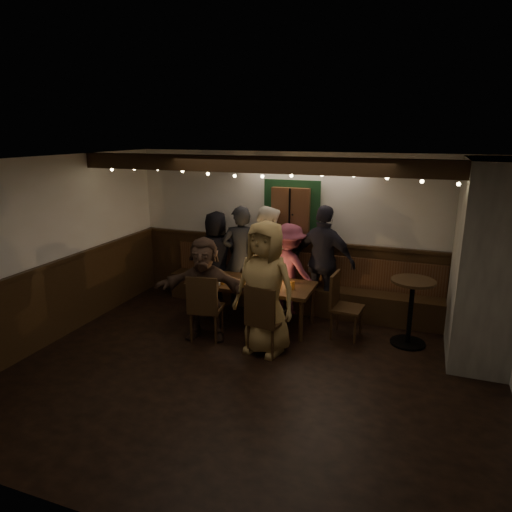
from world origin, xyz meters
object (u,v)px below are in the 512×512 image
at_px(person_g, 265,288).
at_px(person_a, 217,257).
at_px(person_b, 241,257).
at_px(person_f, 205,289).
at_px(chair_end, 341,301).
at_px(chair_near_right, 263,316).
at_px(dining_table, 251,286).
at_px(chair_near_left, 204,304).
at_px(person_d, 289,269).
at_px(person_e, 324,261).
at_px(high_top, 411,304).
at_px(person_c, 267,258).

bearing_deg(person_g, person_a, 142.67).
xyz_separation_m(person_b, person_g, (0.93, -1.44, 0.04)).
bearing_deg(person_f, chair_end, 12.16).
xyz_separation_m(chair_near_right, person_a, (-1.45, 1.67, 0.24)).
bearing_deg(dining_table, person_b, 123.53).
distance_m(dining_table, person_a, 1.23).
relative_size(chair_near_left, person_d, 0.65).
bearing_deg(person_g, person_e, 83.56).
height_order(dining_table, person_d, person_d).
distance_m(chair_near_left, chair_near_right, 0.94).
relative_size(dining_table, chair_near_right, 1.93).
xyz_separation_m(chair_near_right, person_f, (-0.96, 0.20, 0.20)).
relative_size(high_top, person_c, 0.54).
xyz_separation_m(chair_end, high_top, (0.96, 0.06, 0.07)).
relative_size(person_b, person_e, 0.96).
relative_size(dining_table, person_f, 1.26).
relative_size(dining_table, person_c, 1.08).
height_order(person_a, person_f, person_a).
distance_m(person_d, person_f, 1.59).
bearing_deg(person_c, high_top, -176.18).
relative_size(person_f, person_g, 0.83).
bearing_deg(person_c, person_g, 126.26).
bearing_deg(person_a, person_d, 152.22).
bearing_deg(chair_near_right, high_top, 29.32).
distance_m(chair_near_left, high_top, 2.89).
xyz_separation_m(high_top, person_c, (-2.33, 0.59, 0.27)).
distance_m(person_b, person_f, 1.36).
bearing_deg(chair_near_right, person_a, 131.09).
distance_m(chair_near_right, person_f, 1.00).
height_order(dining_table, person_e, person_e).
xyz_separation_m(person_a, person_f, (0.50, -1.47, -0.05)).
height_order(person_c, person_g, person_g).
xyz_separation_m(chair_near_left, chair_end, (1.79, 0.84, -0.02)).
bearing_deg(person_c, person_d, -171.37).
relative_size(dining_table, person_d, 1.27).
relative_size(high_top, person_g, 0.52).
bearing_deg(high_top, chair_near_left, -161.92).
xyz_separation_m(chair_near_left, person_g, (0.91, -0.00, 0.35)).
distance_m(person_a, person_f, 1.55).
height_order(person_d, person_e, person_e).
xyz_separation_m(person_a, person_b, (0.50, -0.11, 0.07)).
distance_m(dining_table, person_f, 0.84).
height_order(person_d, person_g, person_g).
relative_size(high_top, person_e, 0.53).
bearing_deg(person_a, person_b, 145.43).
distance_m(chair_end, person_b, 1.93).
bearing_deg(dining_table, person_e, 39.15).
height_order(high_top, person_e, person_e).
bearing_deg(person_b, chair_near_left, 70.95).
bearing_deg(chair_near_right, chair_end, 48.40).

